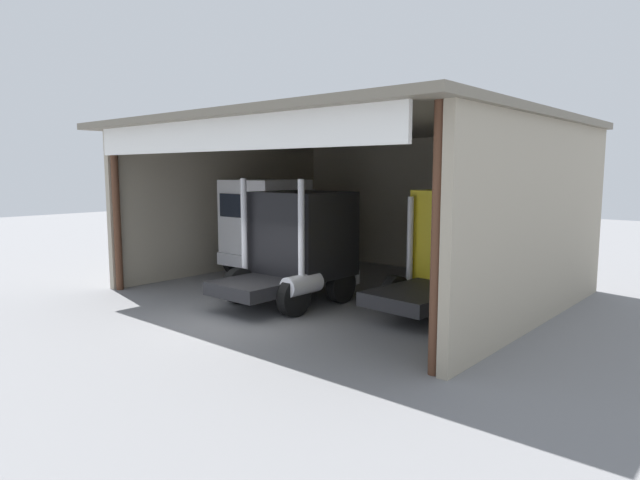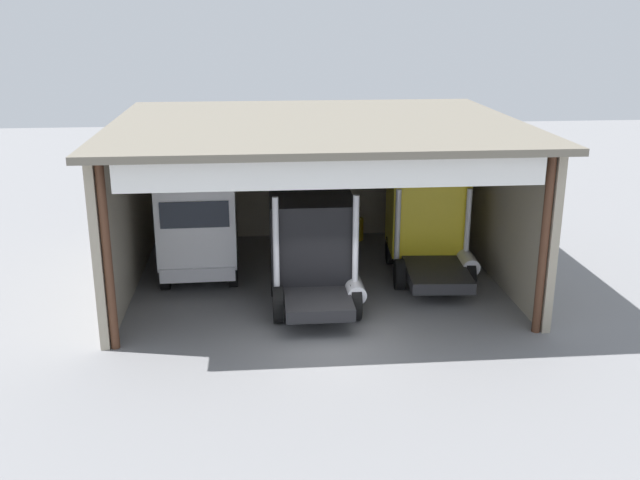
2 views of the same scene
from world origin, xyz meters
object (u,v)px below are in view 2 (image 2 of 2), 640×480
at_px(truck_yellow_left_bay, 428,223).
at_px(truck_black_yard_outside, 314,249).
at_px(truck_white_center_left_bay, 198,225).
at_px(tool_cart, 343,231).
at_px(oil_drum, 356,229).

bearing_deg(truck_yellow_left_bay, truck_black_yard_outside, -144.69).
bearing_deg(truck_white_center_left_bay, tool_cart, -147.73).
bearing_deg(tool_cart, truck_yellow_left_bay, -53.12).
height_order(truck_white_center_left_bay, tool_cart, truck_white_center_left_bay).
bearing_deg(oil_drum, truck_white_center_left_bay, -146.20).
bearing_deg(oil_drum, tool_cart, -141.76).
relative_size(truck_black_yard_outside, tool_cart, 4.30).
height_order(truck_black_yard_outside, tool_cart, truck_black_yard_outside).
bearing_deg(truck_yellow_left_bay, truck_white_center_left_bay, -175.24).
distance_m(oil_drum, tool_cart, 0.75).
bearing_deg(truck_black_yard_outside, tool_cart, 74.41).
height_order(truck_black_yard_outside, oil_drum, truck_black_yard_outside).
bearing_deg(tool_cart, oil_drum, 38.24).
bearing_deg(tool_cart, truck_black_yard_outside, -105.35).
xyz_separation_m(truck_white_center_left_bay, truck_black_yard_outside, (3.67, -2.42, -0.13)).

